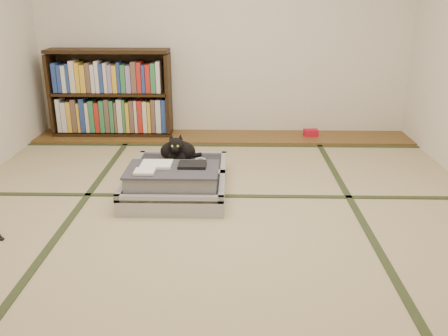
{
  "coord_description": "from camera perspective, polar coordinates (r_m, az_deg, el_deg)",
  "views": [
    {
      "loc": [
        0.12,
        -2.93,
        1.44
      ],
      "look_at": [
        0.05,
        0.35,
        0.25
      ],
      "focal_mm": 38.0,
      "sensor_mm": 36.0,
      "label": 1
    }
  ],
  "objects": [
    {
      "name": "red_item",
      "position": [
        5.22,
        10.4,
        4.21
      ],
      "size": [
        0.16,
        0.1,
        0.07
      ],
      "primitive_type": "cube",
      "rotation": [
        0.0,
        0.0,
        0.06
      ],
      "color": "red",
      "rests_on": "wood_strip"
    },
    {
      "name": "cable_coil",
      "position": [
        3.95,
        -2.9,
        0.94
      ],
      "size": [
        0.1,
        0.1,
        0.03
      ],
      "color": "white",
      "rests_on": "suitcase"
    },
    {
      "name": "tatami_borders",
      "position": [
        3.72,
        -0.72,
        -2.8
      ],
      "size": [
        4.0,
        4.5,
        0.01
      ],
      "color": "#2D381E",
      "rests_on": "ground"
    },
    {
      "name": "wood_strip",
      "position": [
        5.14,
        -0.14,
        3.78
      ],
      "size": [
        4.0,
        0.5,
        0.02
      ],
      "primitive_type": "cube",
      "color": "brown",
      "rests_on": "ground"
    },
    {
      "name": "cat",
      "position": [
        3.91,
        -5.6,
        2.04
      ],
      "size": [
        0.34,
        0.34,
        0.27
      ],
      "color": "black",
      "rests_on": "suitcase"
    },
    {
      "name": "suitcase",
      "position": [
        3.68,
        -5.75,
        -1.45
      ],
      "size": [
        0.76,
        1.01,
        0.3
      ],
      "color": "#A1A1A6",
      "rests_on": "floor"
    },
    {
      "name": "floor",
      "position": [
        3.27,
        -1.02,
        -6.22
      ],
      "size": [
        4.5,
        4.5,
        0.0
      ],
      "primitive_type": "plane",
      "color": "tan",
      "rests_on": "ground"
    },
    {
      "name": "bookcase",
      "position": [
        5.27,
        -13.45,
        8.58
      ],
      "size": [
        1.28,
        0.29,
        0.92
      ],
      "color": "black",
      "rests_on": "wood_strip"
    }
  ]
}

